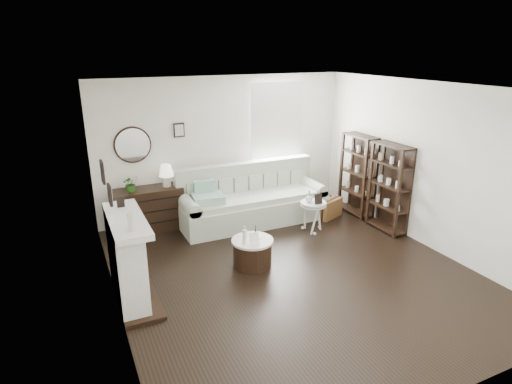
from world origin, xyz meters
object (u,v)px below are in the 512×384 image
drum_table (252,253)px  pedestal_table (313,205)px  sofa (252,203)px  dresser (150,209)px

drum_table → pedestal_table: 1.72m
drum_table → pedestal_table: size_ratio=1.13×
pedestal_table → drum_table: bearing=-154.5°
drum_table → sofa: bearing=66.0°
dresser → drum_table: (1.12, -2.06, -0.17)m
dresser → pedestal_table: bearing=-26.6°
sofa → dresser: (-1.87, 0.38, 0.03)m
sofa → drum_table: bearing=-114.0°
dresser → pedestal_table: size_ratio=2.09×
drum_table → pedestal_table: (1.53, 0.73, 0.29)m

